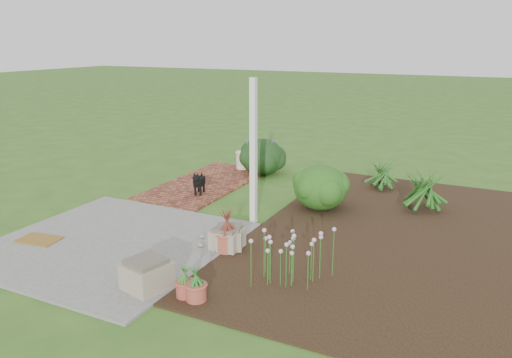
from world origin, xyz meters
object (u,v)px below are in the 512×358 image
at_px(black_dog, 199,181).
at_px(cream_ceramic_urn, 243,160).
at_px(stone_trough_near, 147,276).
at_px(evergreen_shrub, 321,186).

height_order(black_dog, cream_ceramic_urn, black_dog).
distance_m(stone_trough_near, cream_ceramic_urn, 6.18).
bearing_deg(black_dog, stone_trough_near, -83.47).
bearing_deg(cream_ceramic_urn, black_dog, -85.28).
distance_m(cream_ceramic_urn, evergreen_shrub, 3.31).
relative_size(stone_trough_near, black_dog, 0.98).
bearing_deg(cream_ceramic_urn, stone_trough_near, -73.57).
distance_m(black_dog, cream_ceramic_urn, 2.27).
xyz_separation_m(stone_trough_near, cream_ceramic_urn, (-1.75, 5.93, 0.04)).
xyz_separation_m(black_dog, cream_ceramic_urn, (-0.19, 2.27, -0.07)).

